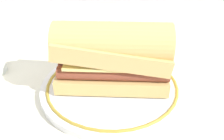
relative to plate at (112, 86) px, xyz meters
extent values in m
plane|color=silver|center=(0.01, 0.00, -0.01)|extent=(1.50, 1.50, 0.00)
cylinder|color=white|center=(0.00, 0.00, 0.00)|extent=(0.27, 0.27, 0.01)
torus|color=#B29333|center=(0.00, 0.00, 0.00)|extent=(0.25, 0.25, 0.01)
cube|color=tan|center=(0.00, 0.00, 0.02)|extent=(0.21, 0.10, 0.03)
cylinder|color=brown|center=(0.00, -0.02, 0.04)|extent=(0.20, 0.04, 0.02)
cylinder|color=brown|center=(0.00, 0.00, 0.04)|extent=(0.20, 0.04, 0.02)
cylinder|color=brown|center=(0.00, 0.02, 0.04)|extent=(0.20, 0.04, 0.02)
cube|color=#EAD67A|center=(0.00, 0.00, 0.06)|extent=(0.17, 0.10, 0.01)
cube|color=tan|center=(0.00, 0.00, 0.08)|extent=(0.21, 0.10, 0.06)
cylinder|color=#DBB167|center=(0.00, 0.00, 0.09)|extent=(0.21, 0.09, 0.07)
cube|color=silver|center=(-0.07, 0.11, -0.01)|extent=(0.09, 0.07, 0.01)
cube|color=black|center=(-0.13, 0.16, 0.00)|extent=(0.05, 0.04, 0.01)
camera|label=1|loc=(0.05, -0.37, 0.27)|focal=38.71mm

